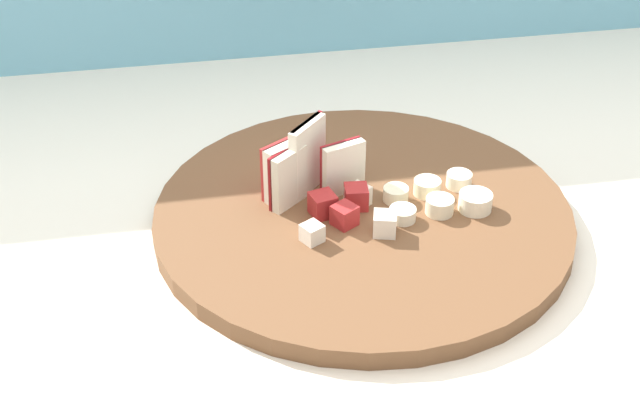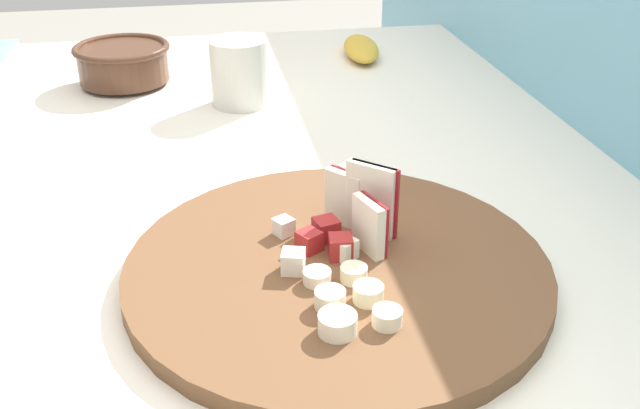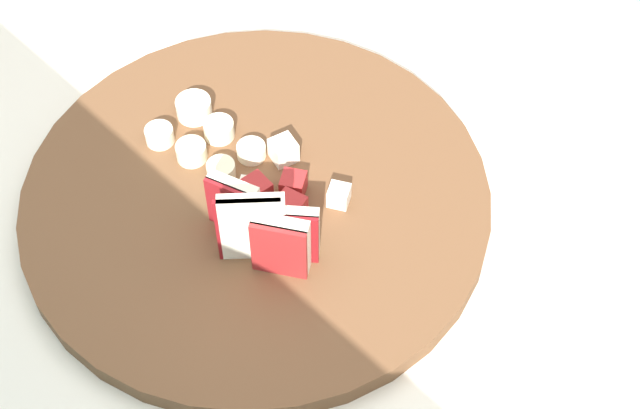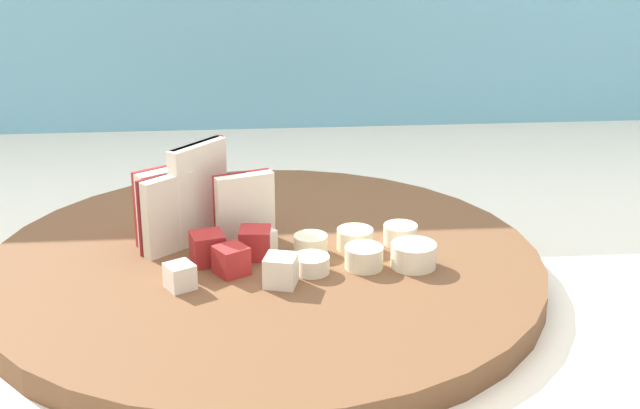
# 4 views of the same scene
# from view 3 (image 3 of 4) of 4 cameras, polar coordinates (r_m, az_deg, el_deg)

# --- Properties ---
(cutting_board) EXTENTS (0.37, 0.37, 0.02)m
(cutting_board) POSITION_cam_3_polar(r_m,az_deg,el_deg) (0.74, -3.88, 0.34)
(cutting_board) COLOR brown
(cutting_board) RESTS_ON tiled_countertop
(apple_wedge_fan) EXTENTS (0.09, 0.06, 0.07)m
(apple_wedge_fan) POSITION_cam_3_polar(r_m,az_deg,el_deg) (0.68, -3.34, -1.53)
(apple_wedge_fan) COLOR maroon
(apple_wedge_fan) RESTS_ON cutting_board
(apple_dice_pile) EXTENTS (0.08, 0.07, 0.02)m
(apple_dice_pile) POSITION_cam_3_polar(r_m,az_deg,el_deg) (0.72, -2.35, 1.04)
(apple_dice_pile) COLOR #EFE5CC
(apple_dice_pile) RESTS_ON cutting_board
(banana_slice_rows) EXTENTS (0.09, 0.07, 0.02)m
(banana_slice_rows) POSITION_cam_3_polar(r_m,az_deg,el_deg) (0.77, -7.06, 4.15)
(banana_slice_rows) COLOR white
(banana_slice_rows) RESTS_ON cutting_board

